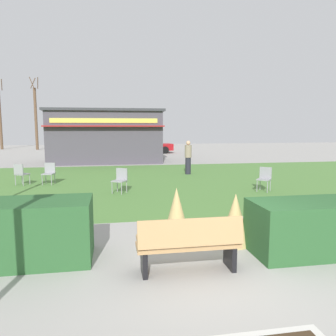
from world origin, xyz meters
TOP-DOWN VIEW (x-y plane):
  - ground_plane at (0.00, 0.00)m, footprint 80.00×80.00m
  - lawn_patch at (0.00, 9.10)m, footprint 36.00×12.00m
  - park_bench at (-0.56, 0.09)m, footprint 1.70×0.53m
  - hedge_left at (-3.40, 0.99)m, footprint 2.49×1.10m
  - hedge_right at (2.11, 0.52)m, footprint 2.63×1.10m
  - ornamental_grass_behind_left at (-0.51, 1.34)m, footprint 0.64×0.64m
  - ornamental_grass_behind_right at (0.67, 1.18)m, footprint 0.63×0.63m
  - food_kiosk at (-2.15, 17.65)m, footprint 7.54×4.53m
  - cafe_chair_west at (-4.35, 9.13)m, footprint 0.51×0.51m
  - cafe_chair_east at (3.80, 6.23)m, footprint 0.62×0.62m
  - cafe_chair_center at (-1.48, 6.82)m, footprint 0.60×0.60m
  - cafe_chair_north at (-5.44, 9.04)m, footprint 0.59×0.59m
  - person_standing at (2.01, 10.95)m, footprint 0.34×0.34m
  - parked_car_west_slot at (-3.56, 24.46)m, footprint 4.28×2.20m
  - parked_car_center_slot at (1.51, 24.45)m, footprint 4.36×2.37m
  - tree_left_bg at (-13.29, 32.10)m, footprint 0.91×0.96m
  - tree_right_bg at (-9.45, 30.86)m, footprint 0.91×0.96m

SIDE VIEW (x-z plane):
  - ground_plane at x=0.00m, z-range 0.00..0.00m
  - lawn_patch at x=0.00m, z-range 0.00..0.01m
  - park_bench at x=-0.56m, z-range 0.01..0.96m
  - hedge_right at x=2.11m, z-range 0.00..0.99m
  - ornamental_grass_behind_right at x=0.67m, z-range 0.00..1.05m
  - cafe_chair_west at x=-4.35m, z-range 0.08..0.97m
  - cafe_chair_east at x=3.80m, z-range 0.08..0.97m
  - cafe_chair_center at x=-1.48m, z-range 0.08..0.97m
  - cafe_chair_north at x=-5.44m, z-range 0.08..0.97m
  - hedge_left at x=-3.40m, z-range 0.00..1.10m
  - ornamental_grass_behind_left at x=-0.51m, z-range 0.00..1.18m
  - parked_car_west_slot at x=-3.56m, z-range 0.04..1.24m
  - parked_car_center_slot at x=1.51m, z-range 0.04..1.24m
  - person_standing at x=2.01m, z-range 0.02..1.71m
  - food_kiosk at x=-2.15m, z-range 0.01..3.53m
  - tree_left_bg at x=-13.29m, z-range -0.37..6.92m
  - tree_right_bg at x=-9.45m, z-range -0.37..7.03m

